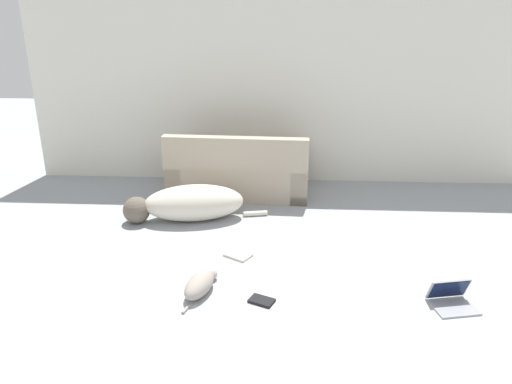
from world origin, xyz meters
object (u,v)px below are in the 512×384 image
Objects in this scene: dog at (188,204)px; laptop_open at (451,297)px; couch at (239,173)px; book_cream at (238,255)px; cat at (200,284)px; book_black at (262,301)px.

laptop_open is (2.36, -1.52, -0.12)m from dog.
couch is 5.99× the size of book_cream.
laptop_open reaches higher than cat.
dog is 4.15× the size of laptop_open.
book_black is 0.80m from book_cream.
book_black is at bearing 101.64° from couch.
couch is 3.02m from laptop_open.
cat is 2.00m from laptop_open.
couch is 0.97m from dog.
book_black is at bearing 107.97° from dog.
couch is 4.55× the size of laptop_open.
couch is at bearing 116.65° from laptop_open.
laptop_open reaches higher than book_black.
laptop_open is (1.88, -2.36, -0.20)m from couch.
couch is 2.30m from cat.
couch is at bearing 13.16° from cat.
book_cream is at bearing 146.10° from laptop_open.
dog is 2.81m from laptop_open.
couch is at bearing 94.61° from book_cream.
couch is 1.10× the size of dog.
cat is at bearing -111.32° from book_cream.
dog is at bearing 127.10° from book_cream.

